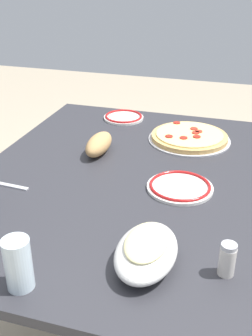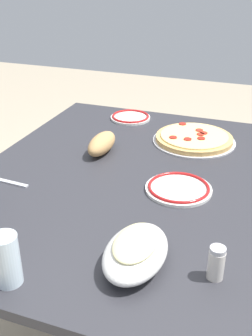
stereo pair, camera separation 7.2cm
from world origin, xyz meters
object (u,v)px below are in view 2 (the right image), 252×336
object	(u,v)px
side_plate_near	(179,188)
dining_table	(126,201)
baked_pasta_dish	(136,250)
side_plate_far	(130,117)
pepperoni_pizza	(194,139)
water_glass	(6,260)
bread_loaf	(102,144)
spice_shaker	(216,263)

from	to	relation	value
side_plate_near	dining_table	bearing A→B (deg)	79.38
baked_pasta_dish	side_plate_far	size ratio (longest dim) A/B	1.29
side_plate_near	baked_pasta_dish	bearing A→B (deg)	177.73
pepperoni_pizza	dining_table	bearing A→B (deg)	156.63
baked_pasta_dish	water_glass	world-z (taller)	water_glass
dining_table	bread_loaf	xyz separation A→B (m)	(0.15, 0.15, 0.14)
dining_table	water_glass	distance (m)	0.61
baked_pasta_dish	bread_loaf	xyz separation A→B (m)	(0.57, 0.33, -0.00)
pepperoni_pizza	water_glass	xyz separation A→B (m)	(-0.96, 0.24, 0.05)
pepperoni_pizza	spice_shaker	xyz separation A→B (m)	(-0.78, -0.21, 0.03)
baked_pasta_dish	side_plate_near	world-z (taller)	baked_pasta_dish
water_glass	bread_loaf	xyz separation A→B (m)	(0.74, 0.08, -0.03)
water_glass	side_plate_near	xyz separation A→B (m)	(0.55, -0.27, -0.06)
water_glass	bread_loaf	bearing A→B (deg)	6.08
baked_pasta_dish	dining_table	bearing A→B (deg)	23.00
bread_loaf	dining_table	bearing A→B (deg)	-134.17
pepperoni_pizza	side_plate_near	xyz separation A→B (m)	(-0.41, -0.03, -0.01)
pepperoni_pizza	bread_loaf	bearing A→B (deg)	125.26
side_plate_far	bread_loaf	world-z (taller)	bread_loaf
pepperoni_pizza	water_glass	distance (m)	0.99
dining_table	pepperoni_pizza	xyz separation A→B (m)	(0.37, -0.16, 0.12)
side_plate_far	bread_loaf	size ratio (longest dim) A/B	0.97
baked_pasta_dish	spice_shaker	xyz separation A→B (m)	(0.02, -0.19, 0.00)
dining_table	bread_loaf	distance (m)	0.26
side_plate_near	side_plate_far	world-z (taller)	same
side_plate_near	pepperoni_pizza	bearing A→B (deg)	4.80
water_glass	spice_shaker	distance (m)	0.48
dining_table	side_plate_near	distance (m)	0.23
water_glass	side_plate_far	xyz separation A→B (m)	(1.12, 0.10, -0.06)
side_plate_near	water_glass	bearing A→B (deg)	153.70
baked_pasta_dish	side_plate_far	bearing A→B (deg)	20.21
pepperoni_pizza	side_plate_far	xyz separation A→B (m)	(0.16, 0.33, -0.01)
bread_loaf	spice_shaker	xyz separation A→B (m)	(-0.56, -0.53, 0.01)
bread_loaf	spice_shaker	world-z (taller)	spice_shaker
water_glass	bread_loaf	distance (m)	0.74
water_glass	spice_shaker	xyz separation A→B (m)	(0.18, -0.45, -0.02)
baked_pasta_dish	water_glass	size ratio (longest dim) A/B	1.84
bread_loaf	spice_shaker	size ratio (longest dim) A/B	2.21
spice_shaker	water_glass	bearing A→B (deg)	111.80
side_plate_far	water_glass	bearing A→B (deg)	-175.02
side_plate_near	bread_loaf	distance (m)	0.40
pepperoni_pizza	baked_pasta_dish	size ratio (longest dim) A/B	1.41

